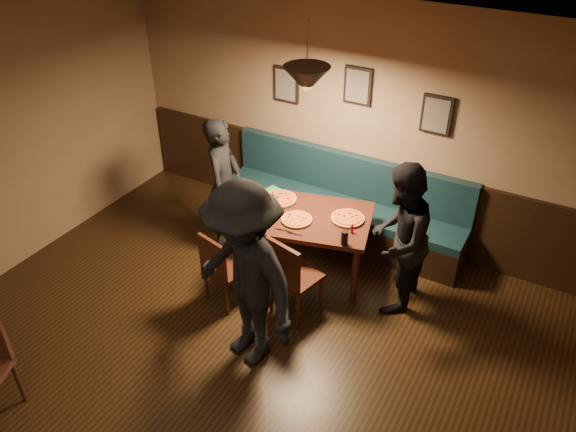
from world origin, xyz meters
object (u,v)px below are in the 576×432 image
Objects in this scene: soda_glass at (345,238)px; booth_bench at (341,202)px; diner_front at (245,277)px; chair_near_left at (227,267)px; dining_table at (304,244)px; diner_right at (399,239)px; tabasco_bottle at (352,228)px; diner_left at (224,184)px; chair_near_right at (296,275)px.

booth_bench is at bearing 115.63° from soda_glass.
diner_front is at bearing -113.12° from soda_glass.
chair_near_left is (-0.53, -1.63, -0.07)m from booth_bench.
diner_right reaches higher than dining_table.
soda_glass is at bearing -86.42° from tabasco_bottle.
soda_glass is at bearing -64.37° from booth_bench.
dining_table is 1.16m from diner_left.
booth_bench is 1.05m from tabasco_bottle.
diner_front is at bearing -85.47° from chair_near_right.
diner_left reaches higher than booth_bench.
dining_table is 0.93m from chair_near_left.
soda_glass is at bearing -39.25° from dining_table.
chair_near_left is 1.34m from tabasco_bottle.
diner_right is at bearing 42.36° from chair_near_left.
chair_near_left is at bearing -64.58° from diner_right.
chair_near_right is 1.52m from diner_left.
soda_glass is (0.59, -0.26, 0.46)m from dining_table.
soda_glass is at bearing -116.45° from diner_left.
diner_right is at bearing -106.97° from diner_left.
dining_table is 1.14m from diner_right.
chair_near_right is at bearing -83.00° from booth_bench.
chair_near_right is at bearing 29.31° from chair_near_left.
dining_table is 0.76× the size of diner_front.
chair_near_right reaches higher than dining_table.
chair_near_left is at bearing -143.68° from tabasco_bottle.
diner_right is at bearing -39.75° from booth_bench.
diner_right reaches higher than booth_bench.
chair_near_left is 0.53× the size of diner_right.
dining_table is 0.88× the size of diner_left.
diner_right is 0.53m from soda_glass.
soda_glass is (1.05, 0.54, 0.40)m from chair_near_left.
diner_right reaches higher than tabasco_bottle.
booth_bench is 19.08× the size of soda_glass.
booth_bench is 1.45m from chair_near_right.
tabasco_bottle is (-0.48, -0.05, 0.00)m from diner_right.
chair_near_left is at bearing -151.20° from chair_near_right.
diner_left is at bearing 166.36° from chair_near_right.
diner_right is (0.98, -0.82, 0.31)m from booth_bench.
soda_glass is at bearing 85.30° from diner_front.
diner_right is 0.48m from tabasco_bottle.
tabasco_bottle is at bearing 93.58° from soda_glass.
dining_table is 1.63× the size of chair_near_left.
diner_right reaches higher than chair_near_left.
chair_near_right is at bearing -132.57° from diner_left.
chair_near_right reaches higher than chair_near_left.
dining_table is 1.49× the size of chair_near_right.
chair_near_left is 0.94m from diner_front.
diner_front reaches higher than booth_bench.
soda_glass reaches higher than tabasco_bottle.
diner_right is 1.63m from diner_front.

